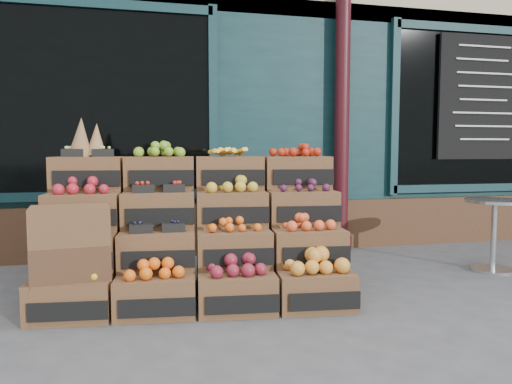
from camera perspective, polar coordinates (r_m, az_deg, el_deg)
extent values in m
plane|color=#4A4A4D|center=(3.99, 5.36, -13.06)|extent=(60.00, 60.00, 0.00)
cube|color=#0D2B2E|center=(8.94, -5.83, 12.41)|extent=(12.00, 6.00, 4.80)
cube|color=#0D2B2E|center=(5.97, -1.73, 7.51)|extent=(12.00, 0.12, 3.00)
cube|color=#472C1C|center=(5.97, -1.56, -4.05)|extent=(12.00, 0.18, 0.60)
cube|color=black|center=(5.79, -17.49, 9.85)|extent=(2.40, 0.06, 2.00)
cube|color=black|center=(7.30, 24.07, 8.58)|extent=(2.40, 0.06, 2.00)
cylinder|color=#350C11|center=(6.15, 9.78, 8.30)|extent=(0.18, 0.18, 3.20)
cube|color=black|center=(7.25, 24.51, 9.78)|extent=(1.30, 0.04, 1.60)
cube|color=brown|center=(3.94, -20.35, -11.33)|extent=(0.62, 0.47, 0.29)
cube|color=black|center=(3.75, -21.10, -12.66)|extent=(0.53, 0.08, 0.13)
cube|color=yellow|center=(3.90, -20.44, -8.61)|extent=(0.50, 0.36, 0.09)
cube|color=brown|center=(3.85, -11.38, -11.50)|extent=(0.62, 0.47, 0.29)
cube|color=black|center=(3.66, -11.62, -12.89)|extent=(0.53, 0.08, 0.13)
cube|color=#E2590F|center=(3.80, -11.43, -8.65)|extent=(0.50, 0.36, 0.10)
cube|color=brown|center=(3.86, -2.21, -11.39)|extent=(0.62, 0.47, 0.29)
cube|color=black|center=(3.66, -1.90, -12.77)|extent=(0.53, 0.08, 0.13)
cube|color=maroon|center=(3.81, -2.22, -8.49)|extent=(0.50, 0.36, 0.11)
cube|color=brown|center=(3.95, 6.72, -11.02)|extent=(0.62, 0.47, 0.29)
cube|color=black|center=(3.76, 7.52, -12.32)|extent=(0.53, 0.08, 0.13)
cube|color=orange|center=(3.90, 6.75, -8.00)|extent=(0.50, 0.36, 0.14)
cube|color=brown|center=(4.11, -19.70, -6.49)|extent=(0.62, 0.47, 0.29)
cube|color=black|center=(3.91, -20.36, -7.52)|extent=(0.53, 0.08, 0.13)
cube|color=#989F39|center=(4.08, -19.78, -3.80)|extent=(0.50, 0.36, 0.10)
cube|color=brown|center=(4.02, -11.20, -6.53)|extent=(0.62, 0.47, 0.29)
cube|color=black|center=(3.82, -11.42, -7.60)|extent=(0.53, 0.08, 0.13)
cube|color=#161537|center=(3.99, -11.24, -4.25)|extent=(0.50, 0.36, 0.03)
cube|color=brown|center=(4.03, -2.53, -6.43)|extent=(0.62, 0.47, 0.29)
cube|color=black|center=(3.82, -2.26, -7.49)|extent=(0.53, 0.08, 0.13)
cube|color=#DB5616|center=(3.99, -2.54, -3.83)|extent=(0.50, 0.36, 0.08)
cube|color=brown|center=(4.12, 5.93, -6.20)|extent=(0.62, 0.47, 0.29)
cube|color=black|center=(3.92, 6.65, -7.21)|extent=(0.53, 0.08, 0.13)
cube|color=#DF5026|center=(4.09, 5.95, -3.55)|extent=(0.50, 0.36, 0.09)
cube|color=brown|center=(4.30, -19.11, -2.04)|extent=(0.62, 0.47, 0.29)
cube|color=black|center=(4.10, -19.71, -2.81)|extent=(0.53, 0.08, 0.13)
cube|color=maroon|center=(4.28, -19.18, 0.55)|extent=(0.50, 0.36, 0.10)
cube|color=brown|center=(4.22, -11.04, -1.99)|extent=(0.62, 0.47, 0.29)
cube|color=black|center=(4.01, -11.23, -2.77)|extent=(0.53, 0.08, 0.13)
cube|color=#A72013|center=(4.20, -11.08, 0.24)|extent=(0.50, 0.36, 0.04)
cube|color=brown|center=(4.22, -2.82, -1.90)|extent=(0.62, 0.47, 0.29)
cube|color=black|center=(4.01, -2.58, -2.68)|extent=(0.53, 0.08, 0.13)
cube|color=gold|center=(4.20, -2.84, 0.73)|extent=(0.50, 0.36, 0.10)
cube|color=brown|center=(4.31, 5.22, -1.78)|extent=(0.62, 0.47, 0.29)
cube|color=black|center=(4.11, 5.86, -2.52)|extent=(0.53, 0.08, 0.13)
cube|color=#401832|center=(4.30, 5.23, 0.64)|extent=(0.50, 0.36, 0.07)
cube|color=brown|center=(4.52, -18.57, 2.00)|extent=(0.62, 0.47, 0.29)
cube|color=black|center=(4.31, -19.12, 1.47)|extent=(0.53, 0.08, 0.13)
cube|color=#A8CB5F|center=(4.52, -18.63, 4.06)|extent=(0.50, 0.36, 0.03)
cube|color=brown|center=(4.44, -10.90, 2.12)|extent=(0.62, 0.47, 0.29)
cube|color=black|center=(4.23, -11.07, 1.58)|extent=(0.53, 0.08, 0.13)
cube|color=olive|center=(4.44, -10.94, 4.63)|extent=(0.50, 0.36, 0.10)
cube|color=brown|center=(4.44, -3.09, 2.20)|extent=(0.62, 0.47, 0.29)
cube|color=black|center=(4.23, -2.87, 1.67)|extent=(0.53, 0.08, 0.13)
cube|color=yellow|center=(4.44, -3.10, 4.66)|extent=(0.50, 0.36, 0.09)
cube|color=brown|center=(4.53, 4.57, 2.24)|extent=(0.62, 0.47, 0.29)
cube|color=black|center=(4.32, 5.15, 1.72)|extent=(0.53, 0.08, 0.13)
cube|color=#A6200D|center=(4.52, 4.59, 4.63)|extent=(0.50, 0.36, 0.09)
cube|color=#472C1C|center=(4.08, -6.82, -10.51)|extent=(2.43, 0.68, 0.29)
cube|color=#472C1C|center=(4.29, -6.87, -7.76)|extent=(2.43, 0.68, 0.58)
cube|color=#472C1C|center=(4.50, -6.91, -5.27)|extent=(2.43, 0.68, 0.87)
cone|color=olive|center=(4.52, -19.39, 5.95)|extent=(0.20, 0.20, 0.34)
cone|color=olive|center=(4.56, -17.78, 5.70)|extent=(0.18, 0.18, 0.29)
cube|color=brown|center=(3.98, -20.24, -11.32)|extent=(0.58, 0.43, 0.27)
cube|color=#472C1C|center=(3.92, -20.36, -7.49)|extent=(0.58, 0.43, 0.27)
cube|color=brown|center=(3.87, -20.48, -3.55)|extent=(0.58, 0.43, 0.27)
cylinder|color=#B6B9BE|center=(5.64, 25.38, -8.00)|extent=(0.42, 0.42, 0.03)
cylinder|color=#B6B9BE|center=(5.58, 25.51, -4.57)|extent=(0.06, 0.06, 0.69)
cylinder|color=#B6B9BE|center=(5.53, 25.64, -0.92)|extent=(0.58, 0.58, 0.03)
imported|color=#1E691F|center=(6.28, -13.38, 2.69)|extent=(0.73, 0.48, 2.00)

